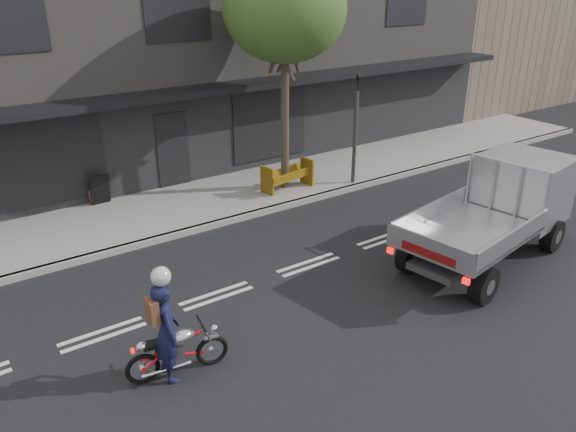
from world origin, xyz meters
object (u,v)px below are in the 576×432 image
at_px(rider, 167,332).
at_px(flatbed_ute, 513,196).
at_px(street_tree, 285,10).
at_px(traffic_light_pole, 355,136).
at_px(construction_barrier, 292,177).
at_px(sandwich_board, 100,190).
at_px(motorcycle, 177,350).

bearing_deg(rider, flatbed_ute, -80.84).
relative_size(street_tree, flatbed_ute, 1.29).
xyz_separation_m(traffic_light_pole, rider, (-8.42, -5.17, -0.76)).
xyz_separation_m(construction_barrier, sandwich_board, (-5.05, 2.22, 0.00)).
relative_size(motorcycle, construction_barrier, 1.12).
relative_size(motorcycle, sandwich_board, 1.98).
relative_size(street_tree, motorcycle, 3.86).
bearing_deg(street_tree, sandwich_board, 160.52).
distance_m(traffic_light_pole, motorcycle, 9.82).
xyz_separation_m(traffic_light_pole, sandwich_board, (-7.09, 2.65, -1.06)).
height_order(flatbed_ute, sandwich_board, flatbed_ute).
bearing_deg(street_tree, traffic_light_pole, -23.03).
height_order(traffic_light_pole, sandwich_board, traffic_light_pole).
distance_m(traffic_light_pole, construction_barrier, 2.34).
relative_size(street_tree, sandwich_board, 7.66).
bearing_deg(rider, motorcycle, -80.07).
xyz_separation_m(street_tree, flatbed_ute, (2.44, -6.14, -3.97)).
height_order(motorcycle, rider, rider).
relative_size(street_tree, traffic_light_pole, 1.93).
height_order(motorcycle, construction_barrier, construction_barrier).
bearing_deg(sandwich_board, traffic_light_pole, -22.79).
height_order(flatbed_ute, construction_barrier, flatbed_ute).
distance_m(rider, construction_barrier, 8.49).
xyz_separation_m(motorcycle, sandwich_board, (1.18, 7.82, 0.13)).
bearing_deg(motorcycle, sandwich_board, 91.39).
distance_m(street_tree, flatbed_ute, 7.71).
distance_m(traffic_light_pole, sandwich_board, 7.64).
xyz_separation_m(street_tree, construction_barrier, (-0.04, -0.42, -4.69)).
height_order(motorcycle, sandwich_board, sandwich_board).
height_order(traffic_light_pole, rider, traffic_light_pole).
relative_size(street_tree, construction_barrier, 4.31).
relative_size(traffic_light_pole, flatbed_ute, 0.67).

